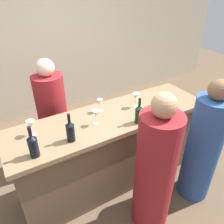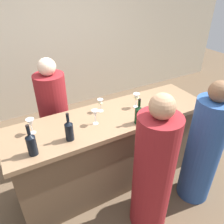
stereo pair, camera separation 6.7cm
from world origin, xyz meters
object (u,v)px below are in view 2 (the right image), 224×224
(wine_bottle_leftmost_near_black, at_px, (31,143))
(wine_glass_near_left, at_px, (95,114))
(person_right_guest, at_px, (55,120))
(wine_bottle_second_left_near_black, at_px, (69,130))
(wine_glass_far_left, at_px, (100,103))
(wine_glass_near_center, at_px, (136,98))
(wine_glass_near_right, at_px, (31,123))
(person_center_guest, at_px, (203,150))
(wine_bottle_center_dark_green, at_px, (138,114))
(person_left_guest, at_px, (153,173))

(wine_bottle_leftmost_near_black, height_order, wine_glass_near_left, wine_bottle_leftmost_near_black)
(person_right_guest, bearing_deg, wine_bottle_second_left_near_black, -0.43)
(wine_glass_far_left, bearing_deg, wine_bottle_second_left_near_black, -146.12)
(wine_bottle_second_left_near_black, xyz_separation_m, person_right_guest, (0.06, 0.83, -0.39))
(wine_glass_near_center, height_order, wine_glass_near_right, wine_glass_near_center)
(wine_glass_near_left, bearing_deg, person_center_guest, -32.68)
(wine_bottle_leftmost_near_black, bearing_deg, person_right_guest, 64.93)
(wine_glass_near_center, bearing_deg, wine_bottle_center_dark_green, -120.19)
(wine_bottle_leftmost_near_black, bearing_deg, person_left_guest, -26.80)
(wine_bottle_center_dark_green, relative_size, person_center_guest, 0.19)
(wine_glass_near_center, distance_m, person_right_guest, 1.10)
(person_left_guest, bearing_deg, wine_glass_far_left, 2.68)
(person_center_guest, bearing_deg, wine_glass_near_left, 52.44)
(wine_bottle_second_left_near_black, relative_size, wine_glass_near_center, 1.66)
(wine_bottle_leftmost_near_black, bearing_deg, wine_bottle_second_left_near_black, 6.30)
(wine_bottle_center_dark_green, height_order, person_center_guest, person_center_guest)
(wine_bottle_center_dark_green, bearing_deg, person_center_guest, -36.32)
(wine_glass_far_left, xyz_separation_m, person_center_guest, (0.82, -0.83, -0.40))
(wine_bottle_second_left_near_black, relative_size, wine_glass_near_right, 1.80)
(person_center_guest, bearing_deg, person_right_guest, 37.93)
(wine_glass_near_right, relative_size, wine_glass_far_left, 1.05)
(wine_glass_near_center, relative_size, person_center_guest, 0.12)
(wine_glass_near_center, relative_size, wine_glass_near_right, 1.09)
(wine_glass_near_left, bearing_deg, person_right_guest, 110.11)
(wine_bottle_leftmost_near_black, height_order, person_center_guest, person_center_guest)
(person_left_guest, bearing_deg, person_center_guest, -95.12)
(wine_glass_near_left, bearing_deg, wine_bottle_leftmost_near_black, -166.58)
(wine_glass_far_left, bearing_deg, wine_bottle_center_dark_green, -59.26)
(wine_bottle_second_left_near_black, bearing_deg, wine_bottle_leftmost_near_black, -173.70)
(person_center_guest, bearing_deg, wine_bottle_second_left_near_black, 63.78)
(wine_bottle_second_left_near_black, bearing_deg, wine_glass_near_right, 136.48)
(wine_glass_far_left, bearing_deg, person_right_guest, 129.42)
(wine_bottle_leftmost_near_black, height_order, wine_bottle_center_dark_green, wine_bottle_leftmost_near_black)
(wine_bottle_second_left_near_black, distance_m, wine_glass_near_right, 0.40)
(wine_bottle_second_left_near_black, bearing_deg, wine_bottle_center_dark_green, -6.29)
(wine_bottle_center_dark_green, distance_m, wine_glass_far_left, 0.46)
(wine_bottle_leftmost_near_black, relative_size, wine_glass_near_left, 1.86)
(wine_glass_near_left, height_order, person_right_guest, person_right_guest)
(wine_bottle_leftmost_near_black, height_order, wine_glass_near_right, wine_bottle_leftmost_near_black)
(wine_glass_near_right, distance_m, wine_glass_far_left, 0.76)
(wine_bottle_center_dark_green, xyz_separation_m, person_right_guest, (-0.65, 0.90, -0.39))
(wine_bottle_leftmost_near_black, xyz_separation_m, wine_glass_near_center, (1.22, 0.24, 0.01))
(wine_bottle_leftmost_near_black, height_order, person_left_guest, person_left_guest)
(wine_glass_far_left, distance_m, person_left_guest, 0.93)
(person_center_guest, xyz_separation_m, person_right_guest, (-1.23, 1.33, 0.01))
(wine_bottle_second_left_near_black, distance_m, wine_glass_near_center, 0.90)
(wine_bottle_center_dark_green, relative_size, person_right_guest, 0.19)
(wine_bottle_center_dark_green, distance_m, wine_glass_near_center, 0.33)
(wine_bottle_center_dark_green, relative_size, wine_glass_far_left, 1.86)
(wine_bottle_second_left_near_black, distance_m, person_right_guest, 0.91)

